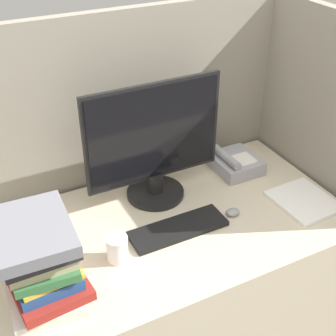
{
  "coord_description": "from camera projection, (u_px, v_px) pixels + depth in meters",
  "views": [
    {
      "loc": [
        -0.63,
        -0.85,
        1.88
      ],
      "look_at": [
        0.02,
        0.42,
        0.95
      ],
      "focal_mm": 50.0,
      "sensor_mm": 36.0,
      "label": 1
    }
  ],
  "objects": [
    {
      "name": "cubicle_panel_right",
      "position": [
        311.0,
        173.0,
        2.09
      ],
      "size": [
        0.04,
        0.82,
        1.44
      ],
      "color": "gray",
      "rests_on": "ground_plane"
    },
    {
      "name": "cubicle_panel_rear",
      "position": [
        126.0,
        172.0,
        2.1
      ],
      "size": [
        1.8,
        0.04,
        1.44
      ],
      "color": "gray",
      "rests_on": "ground_plane"
    },
    {
      "name": "book_stack",
      "position": [
        40.0,
        261.0,
        1.42
      ],
      "size": [
        0.26,
        0.31,
        0.28
      ],
      "color": "silver",
      "rests_on": "desk"
    },
    {
      "name": "mouse",
      "position": [
        233.0,
        212.0,
        1.83
      ],
      "size": [
        0.06,
        0.04,
        0.03
      ],
      "color": "gray",
      "rests_on": "desk"
    },
    {
      "name": "coffee_cup",
      "position": [
        117.0,
        248.0,
        1.6
      ],
      "size": [
        0.08,
        0.08,
        0.1
      ],
      "color": "white",
      "rests_on": "desk"
    },
    {
      "name": "paper_pile",
      "position": [
        304.0,
        201.0,
        1.9
      ],
      "size": [
        0.23,
        0.26,
        0.02
      ],
      "color": "white",
      "rests_on": "desk"
    },
    {
      "name": "keyboard",
      "position": [
        178.0,
        229.0,
        1.75
      ],
      "size": [
        0.37,
        0.12,
        0.02
      ],
      "color": "black",
      "rests_on": "desk"
    },
    {
      "name": "desk",
      "position": [
        168.0,
        290.0,
        1.98
      ],
      "size": [
        1.4,
        0.76,
        0.72
      ],
      "color": "beige",
      "rests_on": "ground_plane"
    },
    {
      "name": "desk_telephone",
      "position": [
        235.0,
        163.0,
        2.09
      ],
      "size": [
        0.19,
        0.21,
        0.1
      ],
      "color": "#99999E",
      "rests_on": "desk"
    },
    {
      "name": "monitor",
      "position": [
        154.0,
        146.0,
        1.82
      ],
      "size": [
        0.56,
        0.24,
        0.49
      ],
      "color": "black",
      "rests_on": "desk"
    }
  ]
}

